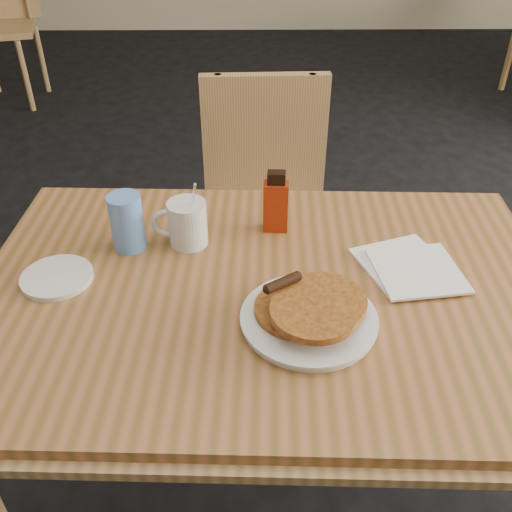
{
  "coord_description": "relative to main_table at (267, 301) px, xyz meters",
  "views": [
    {
      "loc": [
        -0.03,
        -0.9,
        1.5
      ],
      "look_at": [
        -0.02,
        0.03,
        0.83
      ],
      "focal_mm": 40.0,
      "sensor_mm": 36.0,
      "label": 1
    }
  ],
  "objects": [
    {
      "name": "side_saucer",
      "position": [
        -0.45,
        0.03,
        0.05
      ],
      "size": [
        0.18,
        0.18,
        0.01
      ],
      "primitive_type": "cylinder",
      "rotation": [
        0.0,
        0.0,
        0.21
      ],
      "color": "silver",
      "rests_on": "main_table"
    },
    {
      "name": "syrup_bottle",
      "position": [
        0.03,
        0.22,
        0.11
      ],
      "size": [
        0.06,
        0.04,
        0.15
      ],
      "rotation": [
        0.0,
        0.0,
        -0.07
      ],
      "color": "maroon",
      "rests_on": "main_table"
    },
    {
      "name": "pancake_plate",
      "position": [
        0.08,
        -0.11,
        0.07
      ],
      "size": [
        0.27,
        0.27,
        0.08
      ],
      "rotation": [
        0.0,
        0.0,
        0.15
      ],
      "color": "silver",
      "rests_on": "main_table"
    },
    {
      "name": "chair_main_far",
      "position": [
        0.01,
        0.75,
        -0.16
      ],
      "size": [
        0.43,
        0.43,
        0.92
      ],
      "rotation": [
        0.0,
        0.0,
        0.03
      ],
      "color": "tan",
      "rests_on": "floor"
    },
    {
      "name": "floor",
      "position": [
        0.0,
        -0.03,
        -0.71
      ],
      "size": [
        10.0,
        10.0,
        0.0
      ],
      "primitive_type": "plane",
      "color": "black",
      "rests_on": "ground"
    },
    {
      "name": "napkin_stack",
      "position": [
        0.31,
        0.06,
        0.05
      ],
      "size": [
        0.24,
        0.25,
        0.01
      ],
      "rotation": [
        0.0,
        0.0,
        0.34
      ],
      "color": "white",
      "rests_on": "main_table"
    },
    {
      "name": "blue_tumbler",
      "position": [
        -0.31,
        0.15,
        0.11
      ],
      "size": [
        0.1,
        0.1,
        0.13
      ],
      "primitive_type": "cylinder",
      "rotation": [
        0.0,
        0.0,
        -0.37
      ],
      "color": "#5C8FD9",
      "rests_on": "main_table"
    },
    {
      "name": "main_table",
      "position": [
        0.0,
        0.0,
        0.0
      ],
      "size": [
        1.29,
        0.9,
        0.75
      ],
      "rotation": [
        0.0,
        0.0,
        -0.04
      ],
      "color": "#9E6038",
      "rests_on": "floor"
    },
    {
      "name": "coffee_mug",
      "position": [
        -0.18,
        0.16,
        0.1
      ],
      "size": [
        0.13,
        0.09,
        0.17
      ],
      "rotation": [
        0.0,
        0.0,
        0.01
      ],
      "color": "silver",
      "rests_on": "main_table"
    }
  ]
}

